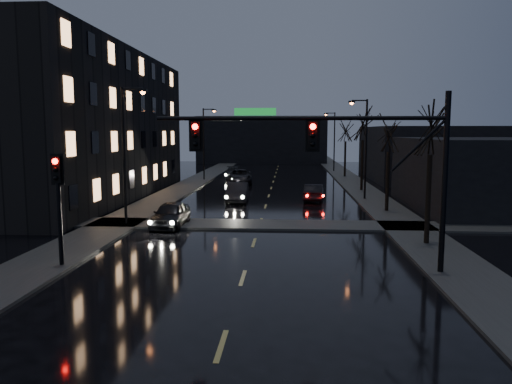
% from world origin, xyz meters
% --- Properties ---
extents(sidewalk_left, '(3.00, 140.00, 0.12)m').
position_xyz_m(sidewalk_left, '(-8.50, 35.00, 0.06)').
color(sidewalk_left, '#2D2D2B').
rests_on(sidewalk_left, ground).
extents(sidewalk_right, '(3.00, 140.00, 0.12)m').
position_xyz_m(sidewalk_right, '(8.50, 35.00, 0.06)').
color(sidewalk_right, '#2D2D2B').
rests_on(sidewalk_right, ground).
extents(sidewalk_cross, '(40.00, 3.00, 0.12)m').
position_xyz_m(sidewalk_cross, '(0.00, 18.50, 0.06)').
color(sidewalk_cross, '#2D2D2B').
rests_on(sidewalk_cross, ground).
extents(apartment_block, '(12.00, 30.00, 12.00)m').
position_xyz_m(apartment_block, '(-16.50, 30.00, 6.00)').
color(apartment_block, black).
rests_on(apartment_block, ground).
extents(commercial_right_near, '(10.00, 14.00, 5.00)m').
position_xyz_m(commercial_right_near, '(15.50, 26.00, 2.50)').
color(commercial_right_near, black).
rests_on(commercial_right_near, ground).
extents(commercial_right_far, '(12.00, 18.00, 6.00)m').
position_xyz_m(commercial_right_far, '(17.00, 48.00, 3.00)').
color(commercial_right_far, black).
rests_on(commercial_right_far, ground).
extents(far_block, '(22.00, 10.00, 8.00)m').
position_xyz_m(far_block, '(-3.00, 78.00, 4.00)').
color(far_block, black).
rests_on(far_block, ground).
extents(signal_mast, '(11.11, 0.41, 7.00)m').
position_xyz_m(signal_mast, '(3.85, 9.00, 4.87)').
color(signal_mast, black).
rests_on(signal_mast, ground).
extents(signal_pole_left, '(0.35, 0.41, 4.53)m').
position_xyz_m(signal_pole_left, '(-7.50, 8.99, 3.01)').
color(signal_pole_left, black).
rests_on(signal_pole_left, ground).
extents(tree_near, '(3.52, 3.52, 8.08)m').
position_xyz_m(tree_near, '(8.40, 14.00, 6.22)').
color(tree_near, black).
rests_on(tree_near, ground).
extents(tree_mid_a, '(3.30, 3.30, 7.58)m').
position_xyz_m(tree_mid_a, '(8.40, 24.00, 5.83)').
color(tree_mid_a, black).
rests_on(tree_mid_a, ground).
extents(tree_mid_b, '(3.74, 3.74, 8.59)m').
position_xyz_m(tree_mid_b, '(8.40, 36.00, 6.61)').
color(tree_mid_b, black).
rests_on(tree_mid_b, ground).
extents(tree_far, '(3.43, 3.43, 7.88)m').
position_xyz_m(tree_far, '(8.40, 50.00, 6.06)').
color(tree_far, black).
rests_on(tree_far, ground).
extents(streetlight_l_near, '(1.53, 0.28, 8.00)m').
position_xyz_m(streetlight_l_near, '(-7.58, 18.00, 4.77)').
color(streetlight_l_near, black).
rests_on(streetlight_l_near, ground).
extents(streetlight_l_far, '(1.53, 0.28, 8.00)m').
position_xyz_m(streetlight_l_far, '(-7.58, 45.00, 4.77)').
color(streetlight_l_far, black).
rests_on(streetlight_l_far, ground).
extents(streetlight_r_mid, '(1.53, 0.28, 8.00)m').
position_xyz_m(streetlight_r_mid, '(7.58, 30.00, 4.77)').
color(streetlight_r_mid, black).
rests_on(streetlight_r_mid, ground).
extents(streetlight_r_far, '(1.53, 0.28, 8.00)m').
position_xyz_m(streetlight_r_far, '(7.58, 58.00, 4.77)').
color(streetlight_r_far, black).
rests_on(streetlight_r_far, ground).
extents(oncoming_car_a, '(1.79, 4.28, 1.45)m').
position_xyz_m(oncoming_car_a, '(-5.10, 17.82, 0.72)').
color(oncoming_car_a, black).
rests_on(oncoming_car_a, ground).
extents(oncoming_car_b, '(1.71, 4.54, 1.48)m').
position_xyz_m(oncoming_car_b, '(-2.30, 28.31, 0.74)').
color(oncoming_car_b, black).
rests_on(oncoming_car_b, ground).
extents(oncoming_car_c, '(2.96, 5.67, 1.52)m').
position_xyz_m(oncoming_car_c, '(-3.45, 41.86, 0.76)').
color(oncoming_car_c, black).
rests_on(oncoming_car_c, ground).
extents(oncoming_car_d, '(2.33, 4.76, 1.33)m').
position_xyz_m(oncoming_car_d, '(-4.75, 47.21, 0.67)').
color(oncoming_car_d, black).
rests_on(oncoming_car_d, ground).
extents(lead_car, '(1.82, 4.19, 1.34)m').
position_xyz_m(lead_car, '(3.68, 29.13, 0.67)').
color(lead_car, black).
rests_on(lead_car, ground).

